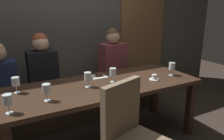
{
  "coord_description": "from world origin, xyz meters",
  "views": [
    {
      "loc": [
        -1.02,
        -2.08,
        1.58
      ],
      "look_at": [
        0.19,
        0.14,
        0.84
      ],
      "focal_mm": 35.24,
      "sensor_mm": 36.0,
      "label": 1
    }
  ],
  "objects_px": {
    "diner_redhead": "(0,76)",
    "diner_far_end": "(113,58)",
    "wine_glass_far_left": "(8,100)",
    "dining_table": "(103,91)",
    "wine_glass_center_back": "(172,66)",
    "wine_glass_near_left": "(113,73)",
    "wine_glass_far_right": "(16,82)",
    "espresso_cup": "(154,78)",
    "wine_glass_end_left": "(88,77)",
    "chair_near_side": "(131,132)",
    "wine_glass_near_right": "(46,89)",
    "banquette_bench": "(82,102)",
    "dessert_plate": "(99,76)",
    "diner_bearded": "(42,67)"
  },
  "relations": [
    {
      "from": "wine_glass_far_right",
      "to": "espresso_cup",
      "type": "xyz_separation_m",
      "value": [
        1.47,
        -0.33,
        -0.09
      ]
    },
    {
      "from": "wine_glass_far_right",
      "to": "chair_near_side",
      "type": "bearing_deg",
      "value": -49.13
    },
    {
      "from": "banquette_bench",
      "to": "espresso_cup",
      "type": "height_order",
      "value": "espresso_cup"
    },
    {
      "from": "diner_redhead",
      "to": "wine_glass_center_back",
      "type": "distance_m",
      "value": 2.06
    },
    {
      "from": "diner_far_end",
      "to": "wine_glass_far_left",
      "type": "distance_m",
      "value": 1.77
    },
    {
      "from": "diner_bearded",
      "to": "wine_glass_near_right",
      "type": "height_order",
      "value": "diner_bearded"
    },
    {
      "from": "chair_near_side",
      "to": "wine_glass_end_left",
      "type": "height_order",
      "value": "chair_near_side"
    },
    {
      "from": "chair_near_side",
      "to": "wine_glass_far_left",
      "type": "bearing_deg",
      "value": 152.41
    },
    {
      "from": "wine_glass_center_back",
      "to": "wine_glass_near_left",
      "type": "bearing_deg",
      "value": 170.41
    },
    {
      "from": "wine_glass_near_left",
      "to": "espresso_cup",
      "type": "bearing_deg",
      "value": -19.25
    },
    {
      "from": "wine_glass_center_back",
      "to": "wine_glass_far_right",
      "type": "relative_size",
      "value": 1.0
    },
    {
      "from": "wine_glass_far_left",
      "to": "chair_near_side",
      "type": "bearing_deg",
      "value": -27.59
    },
    {
      "from": "wine_glass_far_right",
      "to": "wine_glass_near_left",
      "type": "bearing_deg",
      "value": -9.58
    },
    {
      "from": "diner_redhead",
      "to": "dessert_plate",
      "type": "distance_m",
      "value": 1.15
    },
    {
      "from": "espresso_cup",
      "to": "dessert_plate",
      "type": "distance_m",
      "value": 0.67
    },
    {
      "from": "espresso_cup",
      "to": "dessert_plate",
      "type": "relative_size",
      "value": 0.63
    },
    {
      "from": "diner_bearded",
      "to": "wine_glass_near_right",
      "type": "bearing_deg",
      "value": -99.13
    },
    {
      "from": "dining_table",
      "to": "wine_glass_far_left",
      "type": "bearing_deg",
      "value": -164.98
    },
    {
      "from": "diner_redhead",
      "to": "dessert_plate",
      "type": "height_order",
      "value": "diner_redhead"
    },
    {
      "from": "wine_glass_center_back",
      "to": "wine_glass_far_left",
      "type": "relative_size",
      "value": 1.0
    },
    {
      "from": "diner_redhead",
      "to": "wine_glass_near_right",
      "type": "bearing_deg",
      "value": -67.71
    },
    {
      "from": "dining_table",
      "to": "wine_glass_far_right",
      "type": "bearing_deg",
      "value": 168.63
    },
    {
      "from": "chair_near_side",
      "to": "diner_redhead",
      "type": "xyz_separation_m",
      "value": [
        -0.9,
        1.41,
        0.24
      ]
    },
    {
      "from": "diner_redhead",
      "to": "dessert_plate",
      "type": "xyz_separation_m",
      "value": [
        1.07,
        -0.43,
        -0.04
      ]
    },
    {
      "from": "dining_table",
      "to": "diner_far_end",
      "type": "relative_size",
      "value": 2.68
    },
    {
      "from": "diner_redhead",
      "to": "wine_glass_near_right",
      "type": "relative_size",
      "value": 4.51
    },
    {
      "from": "wine_glass_near_right",
      "to": "dessert_plate",
      "type": "height_order",
      "value": "wine_glass_near_right"
    },
    {
      "from": "wine_glass_end_left",
      "to": "diner_far_end",
      "type": "bearing_deg",
      "value": 45.6
    },
    {
      "from": "wine_glass_far_left",
      "to": "dining_table",
      "type": "bearing_deg",
      "value": 15.02
    },
    {
      "from": "banquette_bench",
      "to": "wine_glass_far_left",
      "type": "height_order",
      "value": "wine_glass_far_left"
    },
    {
      "from": "chair_near_side",
      "to": "diner_far_end",
      "type": "height_order",
      "value": "diner_far_end"
    },
    {
      "from": "banquette_bench",
      "to": "diner_redhead",
      "type": "height_order",
      "value": "diner_redhead"
    },
    {
      "from": "dining_table",
      "to": "wine_glass_end_left",
      "type": "height_order",
      "value": "wine_glass_end_left"
    },
    {
      "from": "chair_near_side",
      "to": "wine_glass_near_right",
      "type": "bearing_deg",
      "value": 134.87
    },
    {
      "from": "wine_glass_center_back",
      "to": "wine_glass_near_right",
      "type": "height_order",
      "value": "same"
    },
    {
      "from": "wine_glass_far_right",
      "to": "wine_glass_far_left",
      "type": "height_order",
      "value": "same"
    },
    {
      "from": "chair_near_side",
      "to": "wine_glass_end_left",
      "type": "xyz_separation_m",
      "value": [
        -0.09,
        0.72,
        0.3
      ]
    },
    {
      "from": "wine_glass_end_left",
      "to": "wine_glass_center_back",
      "type": "height_order",
      "value": "same"
    },
    {
      "from": "wine_glass_end_left",
      "to": "wine_glass_center_back",
      "type": "xyz_separation_m",
      "value": [
        1.08,
        -0.11,
        0.0
      ]
    },
    {
      "from": "wine_glass_end_left",
      "to": "dessert_plate",
      "type": "xyz_separation_m",
      "value": [
        0.25,
        0.26,
        -0.1
      ]
    },
    {
      "from": "wine_glass_near_right",
      "to": "wine_glass_near_left",
      "type": "xyz_separation_m",
      "value": [
        0.78,
        0.17,
        -0.0
      ]
    },
    {
      "from": "diner_bearded",
      "to": "dessert_plate",
      "type": "bearing_deg",
      "value": -36.9
    },
    {
      "from": "banquette_bench",
      "to": "espresso_cup",
      "type": "bearing_deg",
      "value": -55.26
    },
    {
      "from": "diner_redhead",
      "to": "wine_glass_center_back",
      "type": "height_order",
      "value": "diner_redhead"
    },
    {
      "from": "diner_redhead",
      "to": "diner_far_end",
      "type": "height_order",
      "value": "diner_far_end"
    },
    {
      "from": "wine_glass_center_back",
      "to": "espresso_cup",
      "type": "height_order",
      "value": "wine_glass_center_back"
    },
    {
      "from": "wine_glass_near_left",
      "to": "chair_near_side",
      "type": "bearing_deg",
      "value": -107.11
    },
    {
      "from": "diner_redhead",
      "to": "diner_bearded",
      "type": "distance_m",
      "value": 0.49
    },
    {
      "from": "diner_bearded",
      "to": "wine_glass_center_back",
      "type": "relative_size",
      "value": 4.97
    },
    {
      "from": "diner_far_end",
      "to": "espresso_cup",
      "type": "bearing_deg",
      "value": -83.93
    }
  ]
}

